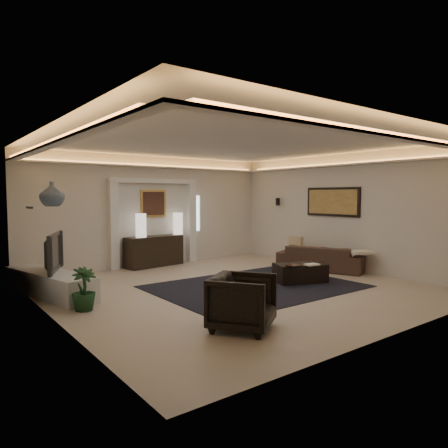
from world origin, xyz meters
TOP-DOWN VIEW (x-y plane):
  - floor at (0.00, 0.00)m, footprint 7.00×7.00m
  - ceiling at (0.00, 0.00)m, footprint 7.00×7.00m
  - wall_back at (0.00, 3.50)m, footprint 7.00×0.00m
  - wall_front at (0.00, -3.50)m, footprint 7.00×0.00m
  - wall_left at (-3.50, 0.00)m, footprint 0.00×7.00m
  - wall_right at (3.50, 0.00)m, footprint 0.00×7.00m
  - cove_soffit at (0.00, 0.00)m, footprint 7.00×7.00m
  - daylight_slit at (1.35, 3.48)m, footprint 0.25×0.03m
  - area_rug at (0.40, -0.20)m, footprint 4.00×3.00m
  - pilaster_left at (-1.15, 3.40)m, footprint 0.22×0.20m
  - pilaster_right at (1.15, 3.40)m, footprint 0.22×0.20m
  - alcove_header at (0.00, 3.40)m, footprint 2.52×0.20m
  - painting_frame at (0.00, 3.47)m, footprint 0.74×0.04m
  - painting_canvas at (0.00, 3.44)m, footprint 0.62×0.02m
  - art_panel_frame at (3.47, 0.30)m, footprint 0.04×1.64m
  - art_panel_gold at (3.44, 0.30)m, footprint 0.02×1.50m
  - wall_sconce at (3.38, 2.20)m, footprint 0.12×0.12m
  - wall_niche at (-3.44, 1.40)m, footprint 0.10×0.55m
  - console at (-0.11, 3.25)m, footprint 1.64×0.72m
  - lamp_left at (-0.51, 3.17)m, footprint 0.34×0.34m
  - lamp_right at (0.62, 3.25)m, footprint 0.28×0.28m
  - media_ledge at (-3.15, 1.56)m, footprint 1.12×2.46m
  - tv at (-3.15, 1.59)m, footprint 1.20×0.67m
  - figurine at (-2.85, 2.61)m, footprint 0.16×0.16m
  - ginger_jar at (-3.15, 1.22)m, footprint 0.51×0.51m
  - plant at (-2.97, 0.17)m, footprint 0.43×0.43m
  - sofa at (2.94, 0.21)m, footprint 2.24×1.57m
  - throw_blanket at (3.15, -0.79)m, footprint 0.63×0.58m
  - throw_pillow at (3.11, 1.21)m, footprint 0.17×0.42m
  - coffee_table at (1.45, -0.46)m, footprint 1.20×0.93m
  - bowl at (0.92, -0.75)m, footprint 0.33×0.33m
  - magazine at (1.49, -0.75)m, footprint 0.31×0.24m
  - armchair at (-1.52, -2.10)m, footprint 1.16×1.16m

SIDE VIEW (x-z plane):
  - floor at x=0.00m, z-range 0.00..0.00m
  - area_rug at x=0.40m, z-range 0.00..0.01m
  - coffee_table at x=1.45m, z-range 0.01..0.40m
  - media_ledge at x=-3.15m, z-range 0.00..0.45m
  - sofa at x=2.94m, z-range 0.00..0.61m
  - plant at x=-2.97m, z-range 0.00..0.70m
  - armchair at x=-1.52m, z-range 0.00..0.77m
  - console at x=-0.11m, z-range 0.00..0.80m
  - magazine at x=1.49m, z-range 0.41..0.44m
  - bowl at x=0.92m, z-range 0.41..0.48m
  - throw_blanket at x=3.15m, z-range 0.52..0.58m
  - throw_pillow at x=3.11m, z-range 0.34..0.76m
  - figurine at x=-2.85m, z-range 0.46..0.82m
  - tv at x=-3.15m, z-range 0.45..1.17m
  - lamp_left at x=-0.51m, z-range 0.79..1.39m
  - lamp_right at x=0.62m, z-range 0.79..1.39m
  - pilaster_left at x=-1.15m, z-range 0.00..2.20m
  - pilaster_right at x=1.15m, z-range 0.00..2.20m
  - daylight_slit at x=1.35m, z-range 0.85..1.85m
  - wall_back at x=0.00m, z-range -2.05..4.95m
  - wall_front at x=0.00m, z-range -2.05..4.95m
  - wall_left at x=-3.50m, z-range -2.05..4.95m
  - wall_right at x=3.50m, z-range -2.05..4.95m
  - painting_frame at x=0.00m, z-range 1.28..2.02m
  - painting_canvas at x=0.00m, z-range 1.34..1.96m
  - wall_niche at x=-3.44m, z-range 1.63..1.67m
  - wall_sconce at x=3.38m, z-range 1.57..1.79m
  - art_panel_gold at x=3.44m, z-range 1.39..2.01m
  - art_panel_frame at x=3.47m, z-range 1.33..2.07m
  - ginger_jar at x=-3.15m, z-range 1.67..2.11m
  - alcove_header at x=0.00m, z-range 2.19..2.31m
  - cove_soffit at x=0.00m, z-range 2.60..2.64m
  - ceiling at x=0.00m, z-range 2.90..2.90m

